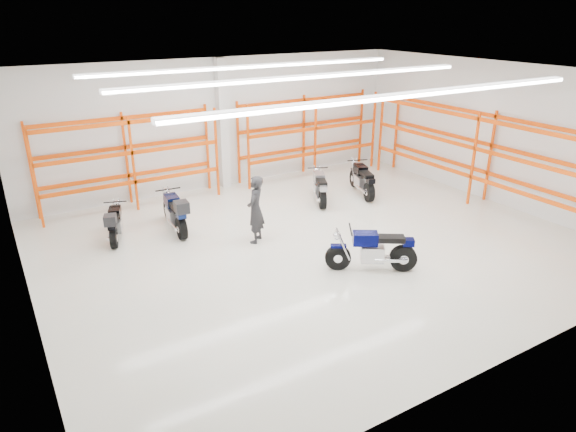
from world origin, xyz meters
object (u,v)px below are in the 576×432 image
motorcycle_back_c (320,188)px  standing_man (255,209)px  motorcycle_back_d (362,181)px  motorcycle_back_b (175,213)px  motorcycle_main (375,251)px  motorcycle_back_a (115,224)px  structural_column (223,125)px

motorcycle_back_c → standing_man: (-3.29, -1.71, 0.46)m
standing_man → motorcycle_back_d: bearing=152.7°
motorcycle_back_b → motorcycle_back_c: (4.94, -0.08, -0.09)m
motorcycle_main → motorcycle_back_a: (-5.00, 5.06, -0.03)m
standing_man → structural_column: size_ratio=0.42×
motorcycle_back_c → standing_man: size_ratio=1.03×
motorcycle_back_b → motorcycle_main: bearing=-55.0°
motorcycle_main → motorcycle_back_d: size_ratio=0.92×
motorcycle_back_d → standing_man: size_ratio=1.14×
motorcycle_back_d → structural_column: (-3.65, 3.30, 1.74)m
motorcycle_back_a → standing_man: (3.30, -2.06, 0.46)m
motorcycle_main → standing_man: size_ratio=1.04×
motorcycle_back_c → motorcycle_back_d: motorcycle_back_d is taller
motorcycle_back_a → motorcycle_back_b: motorcycle_back_b is taller
standing_man → structural_column: structural_column is taller
motorcycle_main → motorcycle_back_b: 5.84m
standing_man → structural_column: bearing=-149.5°
motorcycle_main → structural_column: 8.04m
motorcycle_back_b → structural_column: bearing=46.1°
motorcycle_back_a → motorcycle_back_d: size_ratio=0.90×
motorcycle_back_b → standing_man: 2.46m
motorcycle_main → standing_man: (-1.70, 3.00, 0.43)m
motorcycle_main → structural_column: structural_column is taller
standing_man → motorcycle_back_c: bearing=162.9°
motorcycle_back_d → standing_man: bearing=-162.7°
motorcycle_back_a → motorcycle_back_c: motorcycle_back_c is taller
motorcycle_back_c → motorcycle_back_d: size_ratio=0.90×
motorcycle_back_a → structural_column: bearing=31.2°
structural_column → motorcycle_back_a: bearing=-148.8°
motorcycle_main → motorcycle_back_c: bearing=71.4°
structural_column → motorcycle_back_d: bearing=-42.1°
structural_column → motorcycle_main: bearing=-87.0°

